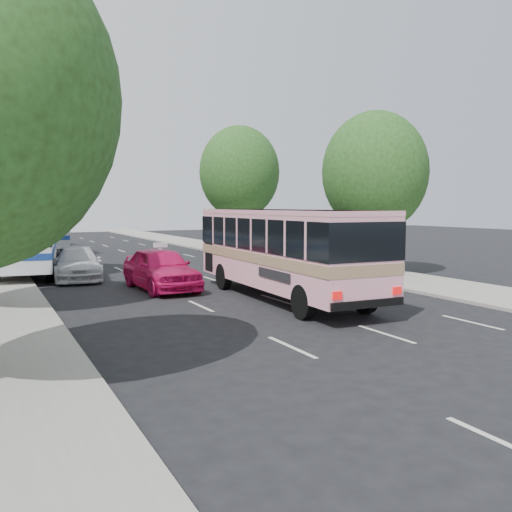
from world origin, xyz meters
TOP-DOWN VIEW (x-y plane):
  - ground at (0.00, 0.00)m, footprint 120.00×120.00m
  - sidewalk_right at (8.50, 20.00)m, footprint 4.00×90.00m
  - tree_right_near at (8.78, 7.94)m, footprint 5.10×5.10m
  - tree_right_far at (9.08, 23.94)m, footprint 6.00×6.00m
  - pink_bus at (1.30, 4.00)m, footprint 2.96×10.26m
  - pink_taxi at (-2.00, 8.16)m, footprint 2.24×5.13m
  - white_pickup at (-4.50, 12.93)m, footprint 2.65×5.24m
  - tour_coach_front at (-6.30, 16.84)m, footprint 4.13×12.09m
  - tour_coach_rear at (-4.50, 30.85)m, footprint 2.82×11.75m
  - taxi_roof_sign at (-2.00, 8.16)m, footprint 0.56×0.20m

SIDE VIEW (x-z plane):
  - ground at x=0.00m, z-range 0.00..0.00m
  - sidewalk_right at x=8.50m, z-range 0.00..0.12m
  - white_pickup at x=-4.50m, z-range 0.00..1.46m
  - pink_taxi at x=-2.00m, z-range 0.00..1.72m
  - taxi_roof_sign at x=-2.00m, z-range 1.72..1.90m
  - pink_bus at x=1.30m, z-range 0.40..3.64m
  - tour_coach_rear at x=-4.50m, z-range 0.36..3.85m
  - tour_coach_front at x=-6.30m, z-range 0.36..3.91m
  - tree_right_near at x=8.78m, z-range 1.23..9.18m
  - tree_right_far at x=9.08m, z-range 1.45..10.80m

